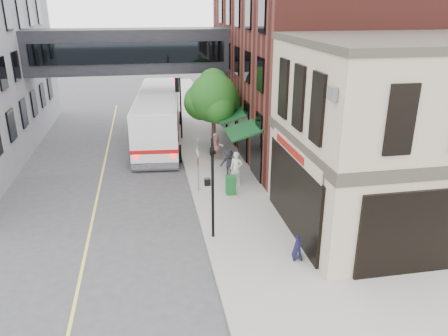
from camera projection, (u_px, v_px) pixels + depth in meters
name	position (u px, v px, depth m)	size (l,w,h in m)	color
ground	(211.00, 265.00, 17.24)	(120.00, 120.00, 0.00)	#38383A
sidewalk_main	(209.00, 150.00, 30.42)	(4.00, 60.00, 0.15)	gray
corner_building	(406.00, 137.00, 19.09)	(10.19, 8.12, 8.45)	tan
brick_building	(319.00, 44.00, 30.22)	(13.76, 18.00, 14.00)	#4F1E18
skyway_bridge	(130.00, 51.00, 30.96)	(14.00, 3.18, 3.00)	black
traffic_signal_near	(212.00, 176.00, 18.08)	(0.44, 0.22, 4.60)	black
traffic_signal_far	(178.00, 96.00, 31.72)	(0.53, 0.28, 4.50)	black
street_sign_pole	(198.00, 160.00, 23.05)	(0.08, 0.75, 3.00)	gray
street_tree	(213.00, 98.00, 28.37)	(3.80, 3.20, 5.60)	#382619
lane_marking	(101.00, 179.00, 25.59)	(0.12, 40.00, 0.01)	#D8CC4C
bus	(159.00, 115.00, 32.05)	(4.13, 13.45, 3.56)	white
pedestrian_a	(236.00, 169.00, 24.17)	(0.70, 0.46, 1.92)	silver
pedestrian_b	(217.00, 147.00, 27.92)	(0.89, 0.70, 1.84)	#D78F8B
pedestrian_c	(229.00, 163.00, 25.44)	(1.04, 0.60, 1.61)	#222129
newspaper_box	(231.00, 185.00, 23.15)	(0.51, 0.45, 1.01)	#145A24
sandwich_board	(298.00, 248.00, 17.33)	(0.32, 0.50, 0.89)	black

